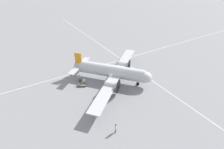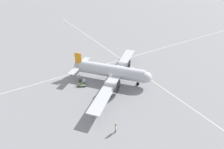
% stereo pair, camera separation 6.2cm
% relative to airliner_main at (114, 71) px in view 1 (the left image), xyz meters
% --- Properties ---
extents(ground_plane, '(300.00, 300.00, 0.00)m').
position_rel_airliner_main_xyz_m(ground_plane, '(0.26, -0.31, -2.47)').
color(ground_plane, gray).
extents(apron_line_eastwest, '(120.00, 0.16, 0.01)m').
position_rel_airliner_main_xyz_m(apron_line_eastwest, '(0.26, -7.83, -2.47)').
color(apron_line_eastwest, silver).
rests_on(apron_line_eastwest, ground_plane).
extents(apron_line_northsouth, '(0.16, 120.00, 0.01)m').
position_rel_airliner_main_xyz_m(apron_line_northsouth, '(-7.47, -0.31, -2.47)').
color(apron_line_northsouth, silver).
rests_on(apron_line_northsouth, ground_plane).
extents(airliner_main, '(21.56, 19.53, 5.63)m').
position_rel_airliner_main_xyz_m(airliner_main, '(0.00, 0.00, 0.00)').
color(airliner_main, silver).
rests_on(airliner_main, ground_plane).
extents(crew_foreground, '(0.43, 0.42, 1.65)m').
position_rel_airliner_main_xyz_m(crew_foreground, '(7.27, 12.29, -1.44)').
color(crew_foreground, '#473D2D').
rests_on(crew_foreground, ground_plane).
extents(passenger_boarding, '(0.57, 0.27, 1.70)m').
position_rel_airliner_main_xyz_m(passenger_boarding, '(6.54, -3.96, -1.43)').
color(passenger_boarding, navy).
rests_on(passenger_boarding, ground_plane).
extents(ramp_agent, '(0.54, 0.34, 1.66)m').
position_rel_airliner_main_xyz_m(ramp_agent, '(6.18, -2.16, -1.43)').
color(ramp_agent, navy).
rests_on(ramp_agent, ground_plane).
extents(suitcase_near_door, '(0.52, 0.15, 0.47)m').
position_rel_airliner_main_xyz_m(suitcase_near_door, '(7.25, -2.35, -2.25)').
color(suitcase_near_door, brown).
rests_on(suitcase_near_door, ground_plane).
extents(suitcase_upright_spare, '(0.52, 0.12, 0.53)m').
position_rel_airliner_main_xyz_m(suitcase_upright_spare, '(6.65, -3.47, -2.22)').
color(suitcase_upright_spare, '#47331E').
rests_on(suitcase_upright_spare, ground_plane).
extents(baggage_cart, '(2.10, 1.79, 0.56)m').
position_rel_airliner_main_xyz_m(baggage_cart, '(6.90, -1.92, -2.20)').
color(baggage_cart, '#4C6047').
rests_on(baggage_cart, ground_plane).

